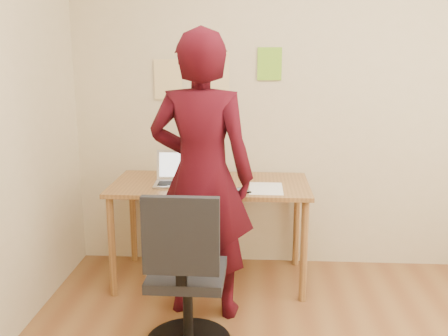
# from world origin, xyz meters

# --- Properties ---
(room) EXTENTS (3.58, 3.58, 2.78)m
(room) POSITION_xyz_m (0.00, 0.00, 1.35)
(room) COLOR brown
(room) RESTS_ON ground
(desk) EXTENTS (1.40, 0.70, 0.74)m
(desk) POSITION_xyz_m (-0.67, 1.38, 0.65)
(desk) COLOR olive
(desk) RESTS_ON ground
(laptop) EXTENTS (0.32, 0.29, 0.22)m
(laptop) POSITION_xyz_m (-0.90, 1.35, 0.79)
(laptop) COLOR #B9BAC1
(laptop) RESTS_ON desk
(paper_sheet) EXTENTS (0.23, 0.33, 0.00)m
(paper_sheet) POSITION_xyz_m (-0.27, 1.25, 0.74)
(paper_sheet) COLOR white
(paper_sheet) RESTS_ON desk
(phone) EXTENTS (0.13, 0.15, 0.01)m
(phone) POSITION_xyz_m (-0.44, 1.17, 0.75)
(phone) COLOR black
(phone) RESTS_ON desk
(wall_note_left) EXTENTS (0.21, 0.00, 0.30)m
(wall_note_left) POSITION_xyz_m (-1.02, 1.74, 1.45)
(wall_note_left) COLOR #E5C989
(wall_note_left) RESTS_ON room
(wall_note_mid) EXTENTS (0.21, 0.00, 0.30)m
(wall_note_mid) POSITION_xyz_m (-0.66, 1.74, 1.51)
(wall_note_mid) COLOR #E5C989
(wall_note_mid) RESTS_ON room
(wall_note_right) EXTENTS (0.18, 0.00, 0.24)m
(wall_note_right) POSITION_xyz_m (-0.25, 1.74, 1.57)
(wall_note_right) COLOR #7CBE2A
(wall_note_right) RESTS_ON room
(office_chair) EXTENTS (0.49, 0.49, 0.95)m
(office_chair) POSITION_xyz_m (-0.72, 0.45, 0.40)
(office_chair) COLOR black
(office_chair) RESTS_ON ground
(person) EXTENTS (0.70, 0.51, 1.80)m
(person) POSITION_xyz_m (-0.68, 0.92, 0.90)
(person) COLOR #37070F
(person) RESTS_ON ground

